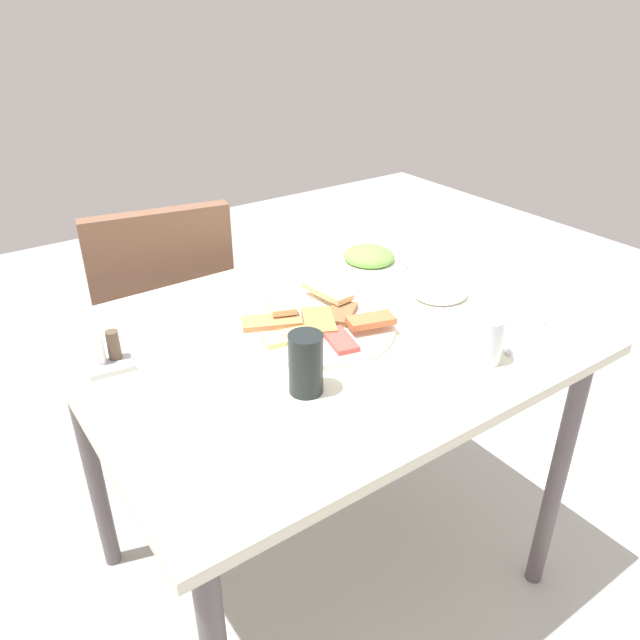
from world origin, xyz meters
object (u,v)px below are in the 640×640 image
at_px(fork, 526,336).
at_px(spoon, 513,329).
at_px(salad_plate_rice, 440,294).
at_px(pide_platter, 318,323).
at_px(salad_plate_greens, 369,258).
at_px(dining_table, 320,368).
at_px(paper_napkin, 519,334).
at_px(dining_chair, 164,323).
at_px(drinking_glass, 485,338).
at_px(soda_can, 306,364).
at_px(condiment_caddy, 107,356).

height_order(fork, spoon, same).
bearing_deg(salad_plate_rice, spoon, -83.38).
distance_m(pide_platter, salad_plate_greens, 0.39).
distance_m(dining_table, paper_napkin, 0.45).
relative_size(paper_napkin, spoon, 0.93).
bearing_deg(salad_plate_greens, salad_plate_rice, -90.06).
xyz_separation_m(dining_chair, salad_plate_greens, (0.45, -0.44, 0.26)).
distance_m(dining_chair, drinking_glass, 1.06).
distance_m(soda_can, spoon, 0.51).
bearing_deg(dining_chair, dining_table, -80.38).
relative_size(fork, spoon, 1.14).
xyz_separation_m(dining_chair, condiment_caddy, (-0.31, -0.54, 0.27)).
height_order(salad_plate_rice, spoon, salad_plate_rice).
distance_m(pide_platter, spoon, 0.44).
relative_size(salad_plate_greens, soda_can, 1.76).
distance_m(paper_napkin, condiment_caddy, 0.88).
xyz_separation_m(pide_platter, condiment_caddy, (-0.43, 0.12, 0.01)).
bearing_deg(salad_plate_greens, fork, -87.39).
bearing_deg(drinking_glass, condiment_caddy, 146.59).
relative_size(salad_plate_greens, paper_napkin, 1.38).
distance_m(paper_napkin, fork, 0.02).
bearing_deg(paper_napkin, fork, -90.00).
bearing_deg(pide_platter, fork, -40.81).
distance_m(soda_can, condiment_caddy, 0.41).
bearing_deg(spoon, drinking_glass, 173.74).
distance_m(dining_chair, salad_plate_rice, 0.88).
height_order(dining_table, dining_chair, dining_chair).
bearing_deg(soda_can, condiment_caddy, 132.31).
distance_m(dining_chair, soda_can, 0.90).
distance_m(pide_platter, salad_plate_rice, 0.33).
height_order(salad_plate_rice, condiment_caddy, condiment_caddy).
xyz_separation_m(soda_can, spoon, (0.50, -0.08, -0.06)).
bearing_deg(paper_napkin, dining_chair, 116.66).
distance_m(salad_plate_greens, condiment_caddy, 0.76).
distance_m(salad_plate_greens, paper_napkin, 0.50).
distance_m(drinking_glass, fork, 0.15).
bearing_deg(salad_plate_greens, soda_can, -140.02).
bearing_deg(salad_plate_greens, pide_platter, -146.18).
xyz_separation_m(drinking_glass, fork, (0.15, 0.00, -0.04)).
xyz_separation_m(fork, condiment_caddy, (-0.78, 0.42, 0.02)).
xyz_separation_m(dining_table, pide_platter, (0.01, 0.02, 0.10)).
xyz_separation_m(salad_plate_greens, paper_napkin, (0.02, -0.50, -0.02)).
bearing_deg(soda_can, fork, -12.66).
relative_size(dining_table, dining_chair, 1.15).
xyz_separation_m(paper_napkin, spoon, (0.00, 0.02, 0.00)).
relative_size(soda_can, condiment_caddy, 1.23).
relative_size(dining_chair, fork, 4.77).
xyz_separation_m(soda_can, fork, (0.50, -0.11, -0.06)).
bearing_deg(fork, dining_chair, 100.70).
xyz_separation_m(salad_plate_rice, fork, (0.02, -0.24, -0.01)).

